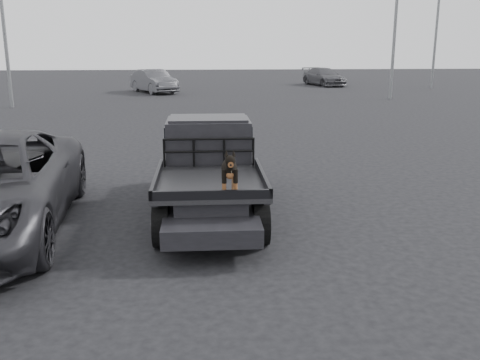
{
  "coord_description": "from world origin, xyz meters",
  "views": [
    {
      "loc": [
        0.62,
        -8.06,
        3.31
      ],
      "look_at": [
        1.16,
        -0.3,
        1.3
      ],
      "focal_mm": 40.0,
      "sensor_mm": 36.0,
      "label": 1
    }
  ],
  "objects_px": {
    "flatbed_ute": "(210,191)",
    "distant_car_b": "(324,77)",
    "dog": "(229,172)",
    "distant_car_a": "(154,81)"
  },
  "relations": [
    {
      "from": "distant_car_b",
      "to": "distant_car_a",
      "type": "bearing_deg",
      "value": -173.72
    },
    {
      "from": "distant_car_a",
      "to": "flatbed_ute",
      "type": "bearing_deg",
      "value": -111.05
    },
    {
      "from": "distant_car_a",
      "to": "distant_car_b",
      "type": "xyz_separation_m",
      "value": [
        12.83,
        5.34,
        -0.09
      ]
    },
    {
      "from": "dog",
      "to": "distant_car_a",
      "type": "relative_size",
      "value": 0.16
    },
    {
      "from": "distant_car_b",
      "to": "dog",
      "type": "bearing_deg",
      "value": -121.45
    },
    {
      "from": "flatbed_ute",
      "to": "distant_car_a",
      "type": "distance_m",
      "value": 26.84
    },
    {
      "from": "dog",
      "to": "distant_car_b",
      "type": "bearing_deg",
      "value": 74.86
    },
    {
      "from": "flatbed_ute",
      "to": "dog",
      "type": "relative_size",
      "value": 7.3
    },
    {
      "from": "flatbed_ute",
      "to": "distant_car_a",
      "type": "relative_size",
      "value": 1.16
    },
    {
      "from": "flatbed_ute",
      "to": "distant_car_b",
      "type": "distance_m",
      "value": 33.33
    }
  ]
}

